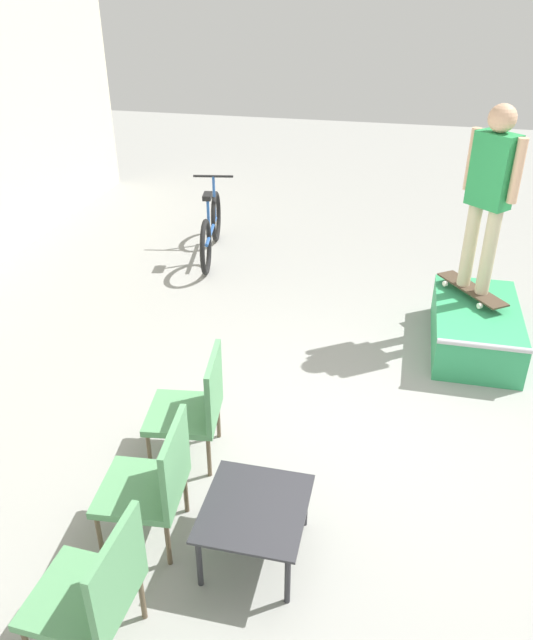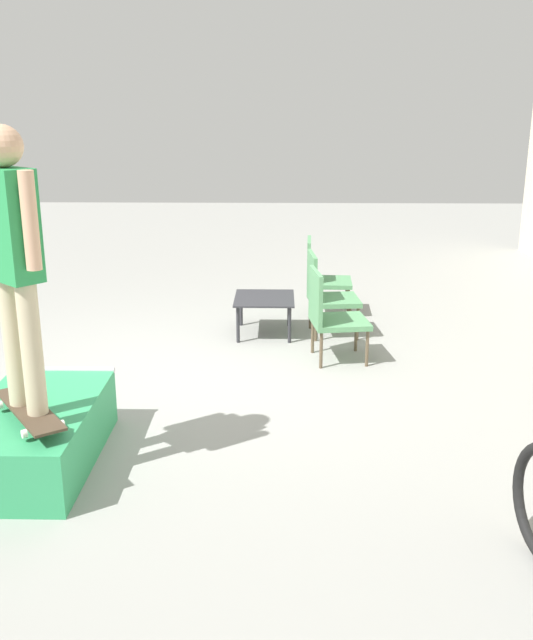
# 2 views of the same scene
# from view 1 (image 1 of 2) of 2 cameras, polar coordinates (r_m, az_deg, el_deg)

# --- Properties ---
(ground_plane) EXTENTS (24.00, 24.00, 0.00)m
(ground_plane) POSITION_cam_1_polar(r_m,az_deg,el_deg) (5.10, 10.08, -10.94)
(ground_plane) COLOR gray
(skate_ramp_box) EXTENTS (1.43, 0.79, 0.44)m
(skate_ramp_box) POSITION_cam_1_polar(r_m,az_deg,el_deg) (6.43, 18.58, -0.65)
(skate_ramp_box) COLOR #339E60
(skate_ramp_box) RESTS_ON ground_plane
(skateboard_on_ramp) EXTENTS (0.80, 0.66, 0.07)m
(skateboard_on_ramp) POSITION_cam_1_polar(r_m,az_deg,el_deg) (6.50, 18.28, 2.67)
(skateboard_on_ramp) COLOR #473828
(skateboard_on_ramp) RESTS_ON skate_ramp_box
(person_skater) EXTENTS (0.41, 0.45, 1.76)m
(person_skater) POSITION_cam_1_polar(r_m,az_deg,el_deg) (6.13, 19.82, 11.48)
(person_skater) COLOR #C6B793
(person_skater) RESTS_ON skateboard_on_ramp
(coffee_table) EXTENTS (0.70, 0.63, 0.40)m
(coffee_table) POSITION_cam_1_polar(r_m,az_deg,el_deg) (4.00, -1.02, -17.19)
(coffee_table) COLOR #2D2D33
(coffee_table) RESTS_ON ground_plane
(patio_chair_left) EXTENTS (0.54, 0.54, 0.89)m
(patio_chair_left) POSITION_cam_1_polar(r_m,az_deg,el_deg) (3.60, -15.27, -22.67)
(patio_chair_left) COLOR brown
(patio_chair_left) RESTS_ON ground_plane
(patio_chair_center) EXTENTS (0.56, 0.56, 0.89)m
(patio_chair_center) POSITION_cam_1_polar(r_m,az_deg,el_deg) (4.08, -10.13, -14.22)
(patio_chair_center) COLOR brown
(patio_chair_center) RESTS_ON ground_plane
(patio_chair_right) EXTENTS (0.59, 0.59, 0.89)m
(patio_chair_right) POSITION_cam_1_polar(r_m,az_deg,el_deg) (4.64, -6.47, -7.67)
(patio_chair_right) COLOR brown
(patio_chair_right) RESTS_ON ground_plane
(bicycle) EXTENTS (1.74, 0.52, 0.94)m
(bicycle) POSITION_cam_1_polar(r_m,az_deg,el_deg) (8.10, -5.06, 8.27)
(bicycle) COLOR black
(bicycle) RESTS_ON ground_plane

